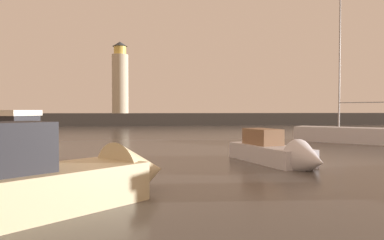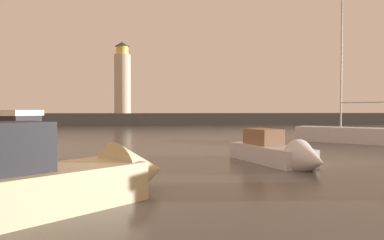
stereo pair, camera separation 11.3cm
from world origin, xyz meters
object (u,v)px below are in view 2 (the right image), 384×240
object	(u,v)px
mooring_buoy	(22,152)
motorboat_3	(281,153)
motorboat_1	(1,137)
lighthouse	(122,80)
motorboat_0	(65,180)
sailboat_moored	(352,134)

from	to	relation	value
mooring_buoy	motorboat_3	bearing A→B (deg)	-9.41
motorboat_1	lighthouse	bearing A→B (deg)	82.32
motorboat_0	sailboat_moored	xyz separation A→B (m)	(17.87, 16.37, -0.05)
sailboat_moored	mooring_buoy	size ratio (longest dim) A/B	10.99
motorboat_0	motorboat_1	bearing A→B (deg)	115.79
motorboat_3	sailboat_moored	world-z (taller)	sailboat_moored
lighthouse	mooring_buoy	bearing A→B (deg)	-92.75
motorboat_1	mooring_buoy	xyz separation A→B (m)	(3.01, -5.67, -0.30)
lighthouse	motorboat_3	bearing A→B (deg)	-77.65
motorboat_1	sailboat_moored	distance (m)	24.73
motorboat_1	mooring_buoy	world-z (taller)	motorboat_1
motorboat_1	sailboat_moored	world-z (taller)	sailboat_moored
motorboat_0	sailboat_moored	distance (m)	24.24
motorboat_3	sailboat_moored	xyz separation A→B (m)	(9.58, 10.10, 0.12)
lighthouse	motorboat_1	world-z (taller)	lighthouse
mooring_buoy	motorboat_1	bearing A→B (deg)	117.93
lighthouse	motorboat_3	world-z (taller)	lighthouse
motorboat_0	motorboat_1	distance (m)	15.48
motorboat_1	motorboat_0	bearing A→B (deg)	-64.21
motorboat_1	sailboat_moored	size ratio (longest dim) A/B	0.66
lighthouse	motorboat_0	size ratio (longest dim) A/B	1.69
lighthouse	motorboat_0	world-z (taller)	lighthouse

